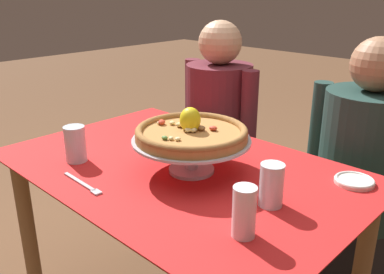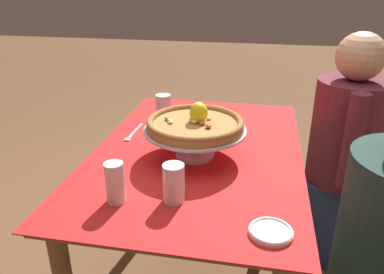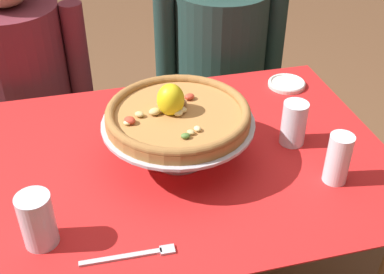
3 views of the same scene
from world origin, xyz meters
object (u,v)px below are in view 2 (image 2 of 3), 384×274
(water_glass_side_right, at_px, (174,185))
(dinner_fork, at_px, (134,133))
(side_plate, at_px, (271,231))
(diner_left, at_px, (342,160))
(pizza_stand, at_px, (194,135))
(pizza, at_px, (195,123))
(water_glass_front_right, at_px, (115,185))
(water_glass_front_left, at_px, (163,109))

(water_glass_side_right, xyz_separation_m, dinner_fork, (-0.49, -0.30, -0.05))
(side_plate, distance_m, diner_left, 0.96)
(pizza_stand, relative_size, side_plate, 3.19)
(pizza_stand, distance_m, water_glass_side_right, 0.32)
(dinner_fork, relative_size, diner_left, 0.17)
(pizza, xyz_separation_m, dinner_fork, (-0.17, -0.31, -0.14))
(pizza, relative_size, side_plate, 2.99)
(pizza_stand, distance_m, pizza, 0.05)
(pizza_stand, xyz_separation_m, dinner_fork, (-0.17, -0.31, -0.09))
(pizza_stand, bearing_deg, pizza, 149.93)
(water_glass_side_right, height_order, water_glass_front_right, water_glass_front_right)
(pizza, height_order, water_glass_side_right, pizza)
(water_glass_front_left, bearing_deg, water_glass_side_right, 17.45)
(water_glass_side_right, distance_m, dinner_fork, 0.58)
(water_glass_front_right, bearing_deg, water_glass_side_right, 102.40)
(pizza, xyz_separation_m, water_glass_front_left, (-0.36, -0.22, -0.08))
(water_glass_front_left, height_order, side_plate, water_glass_front_left)
(dinner_fork, bearing_deg, pizza_stand, 61.25)
(water_glass_front_left, bearing_deg, pizza, 31.72)
(water_glass_front_right, height_order, water_glass_front_left, water_glass_front_right)
(pizza_stand, bearing_deg, water_glass_side_right, -0.99)
(pizza_stand, bearing_deg, dinner_fork, -118.75)
(water_glass_side_right, bearing_deg, pizza_stand, 179.01)
(water_glass_side_right, xyz_separation_m, water_glass_front_right, (0.04, -0.18, 0.01))
(side_plate, relative_size, dinner_fork, 0.61)
(diner_left, bearing_deg, water_glass_side_right, -41.01)
(pizza, bearing_deg, water_glass_front_right, -26.93)
(pizza, height_order, side_plate, pizza)
(water_glass_front_left, bearing_deg, pizza_stand, 31.54)
(side_plate, bearing_deg, water_glass_front_right, -98.85)
(pizza, xyz_separation_m, diner_left, (-0.43, 0.65, -0.32))
(water_glass_side_right, height_order, water_glass_front_left, water_glass_front_left)
(water_glass_front_left, relative_size, side_plate, 1.05)
(diner_left, bearing_deg, side_plate, -22.27)
(pizza_stand, bearing_deg, side_plate, 34.22)
(pizza_stand, bearing_deg, water_glass_front_left, -148.46)
(water_glass_side_right, relative_size, water_glass_front_right, 0.94)
(water_glass_side_right, bearing_deg, water_glass_front_left, -162.55)
(water_glass_front_right, relative_size, dinner_fork, 0.66)
(side_plate, bearing_deg, pizza, -145.93)
(water_glass_front_right, bearing_deg, dinner_fork, -166.66)
(pizza, height_order, dinner_fork, pizza)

